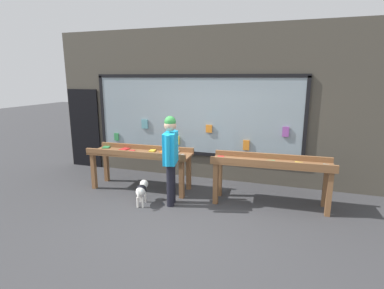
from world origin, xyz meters
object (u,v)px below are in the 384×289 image
Objects in this scene: display_table_right at (271,167)px; small_dog at (142,190)px; person_browsing at (171,154)px; display_table_left at (141,156)px.

display_table_right is 2.50m from small_dog.
person_browsing reaches higher than display_table_right.
small_dog is at bearing 95.54° from person_browsing.
person_browsing is (-1.80, -0.56, 0.26)m from display_table_right.
display_table_left is at bearing 13.29° from small_dog.
display_table_right reaches higher than small_dog.
person_browsing reaches higher than small_dog.
small_dog is at bearing -62.01° from display_table_left.
display_table_left is 0.94m from small_dog.
display_table_left is 2.73m from display_table_right.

